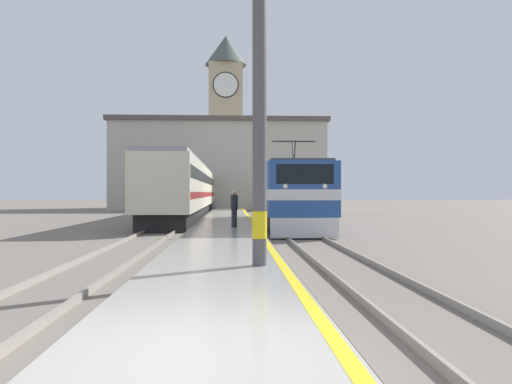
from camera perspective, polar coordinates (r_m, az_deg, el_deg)
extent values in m
plane|color=#70665B|center=(35.42, -3.29, -3.17)|extent=(200.00, 200.00, 0.00)
cube|color=#ADA89E|center=(30.42, -3.37, -3.39)|extent=(3.17, 140.00, 0.30)
cube|color=yellow|center=(30.43, -0.67, -3.11)|extent=(0.20, 140.00, 0.00)
cube|color=#70665B|center=(30.57, 2.71, -3.64)|extent=(2.83, 140.00, 0.02)
cube|color=gray|center=(30.50, 1.37, -3.49)|extent=(0.07, 140.00, 0.14)
cube|color=gray|center=(30.64, 4.05, -3.48)|extent=(0.07, 140.00, 0.14)
cube|color=#70665B|center=(30.61, -9.10, -3.63)|extent=(2.83, 140.00, 0.02)
cube|color=gray|center=(30.69, -10.43, -3.47)|extent=(0.07, 140.00, 0.14)
cube|color=gray|center=(30.54, -7.76, -3.49)|extent=(0.07, 140.00, 0.14)
cube|color=black|center=(27.14, 3.40, -3.16)|extent=(2.46, 13.24, 0.90)
cube|color=#23478C|center=(27.10, 3.40, 0.23)|extent=(2.90, 14.40, 2.30)
cube|color=silver|center=(27.10, 3.40, -0.26)|extent=(2.92, 14.42, 0.44)
cube|color=silver|center=(20.16, 5.57, -4.09)|extent=(2.76, 0.30, 0.81)
cube|color=black|center=(20.03, 5.60, 2.05)|extent=(2.32, 0.12, 0.80)
sphere|color=white|center=(19.88, 3.35, 0.67)|extent=(0.20, 0.20, 0.20)
sphere|color=white|center=(20.11, 7.87, 0.66)|extent=(0.20, 0.20, 0.20)
cube|color=#4C4C51|center=(27.13, 3.40, 2.78)|extent=(2.61, 13.68, 0.12)
cylinder|color=#333333|center=(23.26, 4.45, 4.64)|extent=(0.06, 0.63, 1.03)
cylinder|color=#333333|center=(23.95, 4.24, 4.51)|extent=(0.06, 0.63, 1.03)
cube|color=#262626|center=(23.65, 4.35, 5.78)|extent=(2.03, 0.08, 0.06)
cube|color=black|center=(38.25, -7.83, -2.26)|extent=(2.46, 29.51, 0.90)
cube|color=beige|center=(38.22, -7.82, 0.59)|extent=(2.90, 30.74, 2.90)
cube|color=black|center=(38.23, -7.82, 1.46)|extent=(2.92, 30.13, 0.64)
cube|color=maroon|center=(38.22, -7.82, -0.28)|extent=(2.92, 30.13, 0.36)
cube|color=gray|center=(38.27, -7.82, 2.91)|extent=(2.67, 30.74, 0.20)
cylinder|color=#4C4C51|center=(11.33, 0.40, 13.40)|extent=(0.31, 0.31, 8.50)
cylinder|color=yellow|center=(11.04, 0.40, -3.77)|extent=(0.33, 0.33, 0.60)
cylinder|color=#23232D|center=(23.22, -2.51, -3.04)|extent=(0.26, 0.26, 0.82)
cylinder|color=black|center=(23.20, -2.51, -1.19)|extent=(0.34, 0.34, 0.68)
sphere|color=tan|center=(23.19, -2.51, -0.07)|extent=(0.22, 0.22, 0.22)
cube|color=tan|center=(69.42, -3.47, 6.42)|extent=(4.55, 4.55, 19.53)
cylinder|color=black|center=(68.22, -3.49, 12.14)|extent=(3.49, 0.06, 3.49)
cylinder|color=white|center=(68.20, -3.49, 12.14)|extent=(3.19, 0.10, 3.19)
cone|color=#47514C|center=(71.73, -3.47, 15.84)|extent=(5.69, 5.69, 4.10)
cube|color=#B7B2A3|center=(57.21, -4.25, 2.85)|extent=(23.61, 7.24, 9.67)
cube|color=#564C47|center=(57.70, -4.25, 7.90)|extent=(24.21, 7.84, 0.50)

